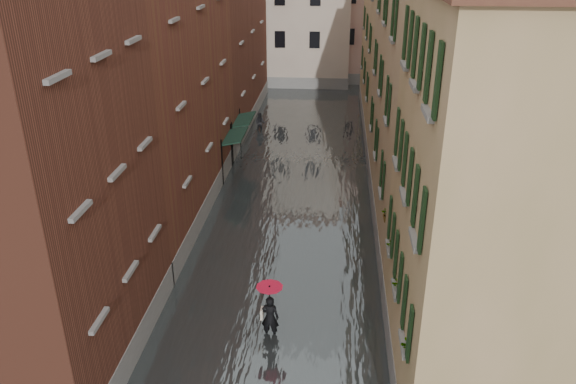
% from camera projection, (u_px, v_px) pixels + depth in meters
% --- Properties ---
extents(ground, '(120.00, 120.00, 0.00)m').
position_uv_depth(ground, '(270.00, 328.00, 19.72)').
color(ground, '#515153').
rests_on(ground, ground).
extents(floodwater, '(10.00, 60.00, 0.20)m').
position_uv_depth(floodwater, '(297.00, 180.00, 31.47)').
color(floodwater, '#43494A').
rests_on(floodwater, ground).
extents(building_left_near, '(6.00, 8.00, 13.00)m').
position_uv_depth(building_left_near, '(12.00, 172.00, 15.78)').
color(building_left_near, brown).
rests_on(building_left_near, ground).
extents(building_left_mid, '(6.00, 14.00, 12.50)m').
position_uv_depth(building_left_mid, '(140.00, 86.00, 25.86)').
color(building_left_mid, brown).
rests_on(building_left_mid, ground).
extents(building_left_far, '(6.00, 16.00, 14.00)m').
position_uv_depth(building_left_far, '(209.00, 24.00, 39.16)').
color(building_left_far, brown).
rests_on(building_left_far, ground).
extents(building_right_near, '(6.00, 8.00, 11.50)m').
position_uv_depth(building_right_near, '(519.00, 215.00, 14.97)').
color(building_right_near, '#9B8350').
rests_on(building_right_near, ground).
extents(building_right_mid, '(6.00, 14.00, 13.00)m').
position_uv_depth(building_right_mid, '(450.00, 88.00, 24.64)').
color(building_right_mid, tan).
rests_on(building_right_mid, ground).
extents(building_right_far, '(6.00, 16.00, 11.50)m').
position_uv_depth(building_right_far, '(411.00, 45.00, 38.56)').
color(building_right_far, '#9B8350').
rests_on(building_right_far, ground).
extents(building_end_cream, '(12.00, 9.00, 13.00)m').
position_uv_depth(building_end_cream, '(285.00, 9.00, 51.74)').
color(building_end_cream, beige).
rests_on(building_end_cream, ground).
extents(building_end_pink, '(10.00, 9.00, 12.00)m').
position_uv_depth(building_end_pink, '(381.00, 13.00, 53.05)').
color(building_end_pink, tan).
rests_on(building_end_pink, ground).
extents(awning_near, '(1.09, 2.79, 2.80)m').
position_uv_depth(awning_near, '(234.00, 137.00, 30.93)').
color(awning_near, black).
rests_on(awning_near, ground).
extents(awning_far, '(1.09, 2.85, 2.80)m').
position_uv_depth(awning_far, '(243.00, 121.00, 33.74)').
color(awning_far, black).
rests_on(awning_far, ground).
extents(window_planters, '(0.59, 8.27, 0.84)m').
position_uv_depth(window_planters, '(399.00, 259.00, 17.21)').
color(window_planters, brown).
rests_on(window_planters, ground).
extents(pedestrian_main, '(0.91, 0.91, 2.06)m').
position_uv_depth(pedestrian_main, '(270.00, 308.00, 18.74)').
color(pedestrian_main, black).
rests_on(pedestrian_main, ground).
extents(pedestrian_far, '(0.74, 0.60, 1.44)m').
position_uv_depth(pedestrian_far, '(260.00, 123.00, 39.15)').
color(pedestrian_far, black).
rests_on(pedestrian_far, ground).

